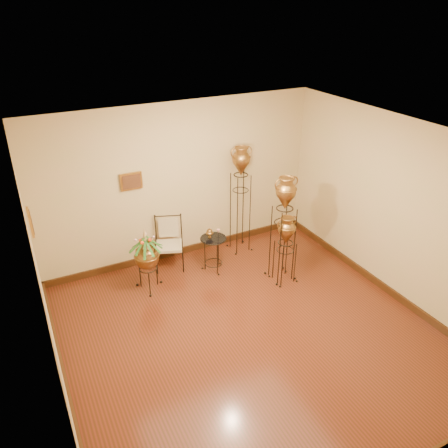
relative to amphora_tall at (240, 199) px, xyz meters
name	(u,v)px	position (x,y,z in m)	size (l,w,h in m)	color
ground	(249,334)	(-1.01, -2.15, -1.03)	(5.00, 5.00, 0.00)	#5D2216
room_shell	(253,226)	(-1.02, -2.14, 0.70)	(5.02, 5.02, 2.81)	#D1B287
amphora_tall	(240,199)	(0.00, 0.00, 0.00)	(0.40, 0.40, 2.02)	black
amphora_mid	(283,229)	(0.17, -1.14, -0.10)	(0.43, 0.43, 1.84)	black
amphora_short	(285,249)	(0.16, -1.24, -0.43)	(0.48, 0.48, 1.20)	black
planter_urn	(147,255)	(-1.93, -0.46, -0.39)	(0.72, 0.72, 1.15)	black
armchair	(169,244)	(-1.39, 0.00, -0.57)	(0.65, 0.63, 0.92)	black
side_table	(213,253)	(-0.75, -0.43, -0.70)	(0.51, 0.51, 0.80)	black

